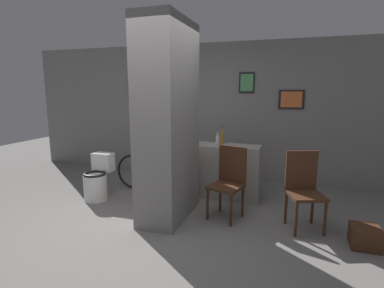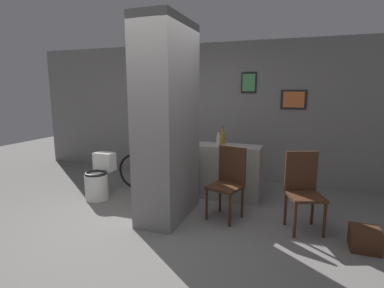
% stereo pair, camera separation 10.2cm
% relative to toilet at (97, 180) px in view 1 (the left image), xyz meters
% --- Properties ---
extents(ground_plane, '(14.00, 14.00, 0.00)m').
position_rel_toilet_xyz_m(ground_plane, '(1.36, -0.79, -0.31)').
color(ground_plane, slate).
extents(wall_back, '(8.00, 0.09, 2.60)m').
position_rel_toilet_xyz_m(wall_back, '(1.36, 1.84, 1.00)').
color(wall_back, gray).
rests_on(wall_back, ground_plane).
extents(pillar_center, '(0.55, 1.09, 2.60)m').
position_rel_toilet_xyz_m(pillar_center, '(1.33, -0.24, 0.99)').
color(pillar_center, gray).
rests_on(pillar_center, ground_plane).
extents(counter_shelf, '(1.13, 0.44, 0.86)m').
position_rel_toilet_xyz_m(counter_shelf, '(1.89, 0.72, 0.12)').
color(counter_shelf, gray).
rests_on(counter_shelf, ground_plane).
extents(toilet, '(0.36, 0.52, 0.71)m').
position_rel_toilet_xyz_m(toilet, '(0.00, 0.00, 0.00)').
color(toilet, silver).
rests_on(toilet, ground_plane).
extents(chair_near_pillar, '(0.50, 0.50, 0.97)m').
position_rel_toilet_xyz_m(chair_near_pillar, '(2.11, -0.02, 0.22)').
color(chair_near_pillar, '#422616').
rests_on(chair_near_pillar, ground_plane).
extents(chair_by_doorway, '(0.52, 0.52, 0.97)m').
position_rel_toilet_xyz_m(chair_by_doorway, '(3.07, -0.05, 0.22)').
color(chair_by_doorway, '#422616').
rests_on(chair_by_doorway, ground_plane).
extents(bicycle, '(1.63, 0.42, 0.67)m').
position_rel_toilet_xyz_m(bicycle, '(0.81, 0.61, 0.02)').
color(bicycle, black).
rests_on(bicycle, ground_plane).
extents(bottle_tall, '(0.07, 0.07, 0.32)m').
position_rel_toilet_xyz_m(bottle_tall, '(1.87, 0.64, 0.66)').
color(bottle_tall, olive).
rests_on(bottle_tall, counter_shelf).
extents(bottle_short, '(0.06, 0.06, 0.22)m').
position_rel_toilet_xyz_m(bottle_short, '(1.76, 0.80, 0.63)').
color(bottle_short, silver).
rests_on(bottle_short, counter_shelf).
extents(floor_crate, '(0.30, 0.30, 0.24)m').
position_rel_toilet_xyz_m(floor_crate, '(3.72, -0.36, -0.19)').
color(floor_crate, '#422616').
rests_on(floor_crate, ground_plane).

